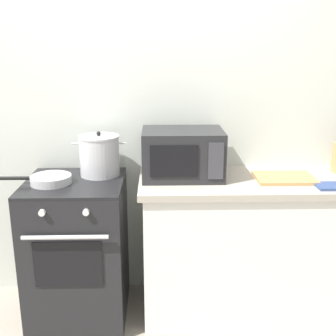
% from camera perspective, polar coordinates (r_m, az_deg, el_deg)
% --- Properties ---
extents(back_wall, '(4.40, 0.10, 2.50)m').
position_cam_1_polar(back_wall, '(2.91, 1.22, 6.77)').
color(back_wall, silver).
rests_on(back_wall, ground_plane).
extents(lower_cabinet_right, '(1.64, 0.56, 0.88)m').
position_cam_1_polar(lower_cabinet_right, '(2.92, 13.51, -10.42)').
color(lower_cabinet_right, white).
rests_on(lower_cabinet_right, ground_plane).
extents(countertop_right, '(1.70, 0.60, 0.04)m').
position_cam_1_polar(countertop_right, '(2.75, 14.12, -1.79)').
color(countertop_right, '#ADA393').
rests_on(countertop_right, lower_cabinet_right).
extents(stove, '(0.60, 0.64, 0.92)m').
position_cam_1_polar(stove, '(2.84, -11.95, -10.60)').
color(stove, black).
rests_on(stove, ground_plane).
extents(stock_pot, '(0.34, 0.26, 0.28)m').
position_cam_1_polar(stock_pot, '(2.74, -9.15, 1.67)').
color(stock_pot, silver).
rests_on(stock_pot, stove).
extents(frying_pan, '(0.44, 0.24, 0.05)m').
position_cam_1_polar(frying_pan, '(2.66, -15.54, -1.49)').
color(frying_pan, silver).
rests_on(frying_pan, stove).
extents(microwave, '(0.50, 0.37, 0.30)m').
position_cam_1_polar(microwave, '(2.66, 1.96, 1.93)').
color(microwave, '#232326').
rests_on(microwave, countertop_right).
extents(cutting_board, '(0.36, 0.26, 0.02)m').
position_cam_1_polar(cutting_board, '(2.74, 15.34, -1.30)').
color(cutting_board, tan).
rests_on(cutting_board, countertop_right).
extents(oven_mitt, '(0.18, 0.14, 0.02)m').
position_cam_1_polar(oven_mitt, '(2.67, 21.04, -2.28)').
color(oven_mitt, '#33477A').
rests_on(oven_mitt, countertop_right).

